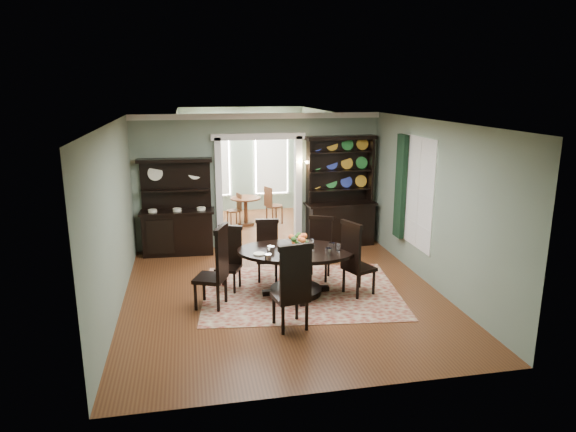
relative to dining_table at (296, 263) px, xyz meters
name	(u,v)px	position (x,y,z in m)	size (l,w,h in m)	color
room	(283,208)	(-0.23, 0.01, 1.01)	(5.51, 6.01, 3.01)	brown
parlor	(246,164)	(-0.23, 5.50, 0.95)	(3.51, 3.50, 3.01)	brown
doorway_trim	(259,176)	(-0.23, 2.97, 1.05)	(2.08, 0.25, 2.57)	silver
right_window	(410,190)	(2.46, 0.90, 1.04)	(0.15, 1.47, 2.12)	white
wall_sconce	(302,164)	(0.72, 2.82, 1.32)	(0.27, 0.21, 0.21)	#AD8E2E
rug	(301,292)	(0.10, 0.04, -0.56)	(3.43, 2.66, 0.01)	maroon
dining_table	(296,263)	(0.00, 0.00, 0.00)	(2.30, 2.29, 0.81)	black
centerpiece	(298,245)	(0.05, 0.04, 0.32)	(1.54, 0.99, 0.25)	white
chair_far_left	(230,256)	(-1.12, 0.49, 0.04)	(0.55, 0.54, 1.16)	black
chair_far_mid	(267,248)	(-0.37, 0.85, 0.04)	(0.48, 0.46, 1.15)	black
chair_far_right	(320,246)	(0.61, 0.70, 0.06)	(0.57, 0.56, 1.19)	black
chair_end_left	(217,265)	(-1.39, -0.30, 0.17)	(0.65, 0.67, 1.40)	black
chair_end_right	(355,257)	(0.98, -0.26, 0.14)	(0.62, 0.64, 1.34)	black
chair_near	(293,285)	(-0.33, -1.37, 0.16)	(0.59, 0.57, 1.38)	black
sideboard	(178,221)	(-2.05, 2.73, 0.16)	(1.61, 0.64, 2.08)	black
welsh_dresser	(340,206)	(1.60, 2.70, 0.34)	(1.64, 0.69, 2.50)	black
parlor_table	(246,207)	(-0.33, 4.83, -0.09)	(0.79, 0.79, 0.73)	brown
parlor_chair_left	(236,209)	(-0.60, 4.79, -0.11)	(0.39, 0.38, 0.85)	brown
parlor_chair_right	(272,204)	(0.36, 4.76, -0.02)	(0.48, 0.47, 1.01)	brown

